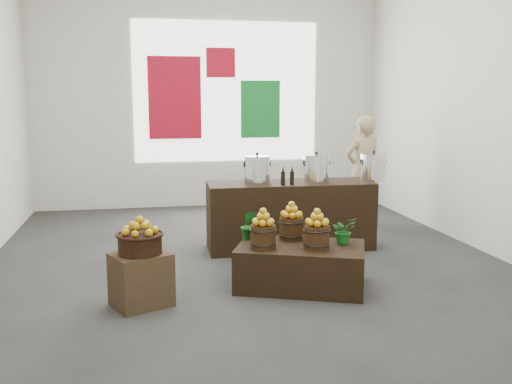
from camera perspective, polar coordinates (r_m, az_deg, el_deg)
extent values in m
plane|color=#363633|center=(6.88, -1.11, -6.70)|extent=(7.00, 7.00, 0.00)
cube|color=silver|center=(10.07, -4.69, 9.93)|extent=(6.00, 0.04, 4.00)
cube|color=white|center=(10.09, -2.96, 9.95)|extent=(3.20, 0.02, 2.40)
cube|color=#AE0D21|center=(9.99, -8.13, 9.30)|extent=(0.90, 0.04, 1.40)
cube|color=#137B2A|center=(10.19, 0.44, 8.27)|extent=(0.70, 0.04, 1.00)
cube|color=#AE0D21|center=(10.09, -3.55, 12.79)|extent=(0.50, 0.04, 0.50)
cube|color=#493922|center=(5.44, -11.41, -8.60)|extent=(0.62, 0.58, 0.50)
cylinder|color=black|center=(5.34, -11.53, -5.12)|extent=(0.40, 0.40, 0.18)
cube|color=black|center=(5.86, 4.49, -7.42)|extent=(1.46, 1.19, 0.44)
cylinder|color=#3B2510|center=(5.65, 0.71, -4.51)|extent=(0.25, 0.25, 0.23)
cylinder|color=#3B2510|center=(5.66, 6.10, -4.52)|extent=(0.25, 0.25, 0.23)
cylinder|color=#3B2510|center=(6.01, 3.56, -3.67)|extent=(0.25, 0.25, 0.23)
imported|color=#12581A|center=(5.89, 8.75, -3.81)|extent=(0.30, 0.28, 0.28)
imported|color=#12581A|center=(5.99, -0.75, -3.35)|extent=(0.21, 0.19, 0.30)
cube|color=black|center=(7.28, 3.43, -2.35)|extent=(2.11, 0.72, 0.85)
cylinder|color=silver|center=(7.10, 0.11, 2.18)|extent=(0.32, 0.32, 0.32)
cylinder|color=silver|center=(7.26, 6.03, 2.29)|extent=(0.32, 0.32, 0.32)
cylinder|color=silver|center=(7.50, 11.64, 2.38)|extent=(0.32, 0.32, 0.32)
imported|color=tan|center=(8.77, 10.63, 2.16)|extent=(0.66, 0.49, 1.65)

